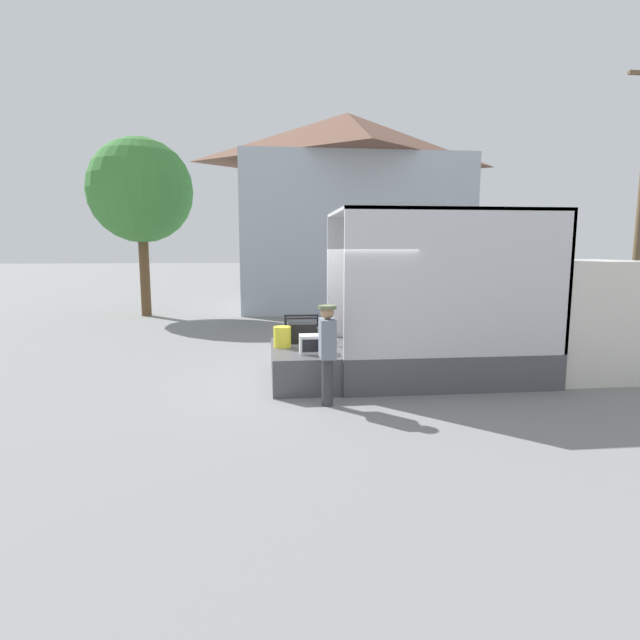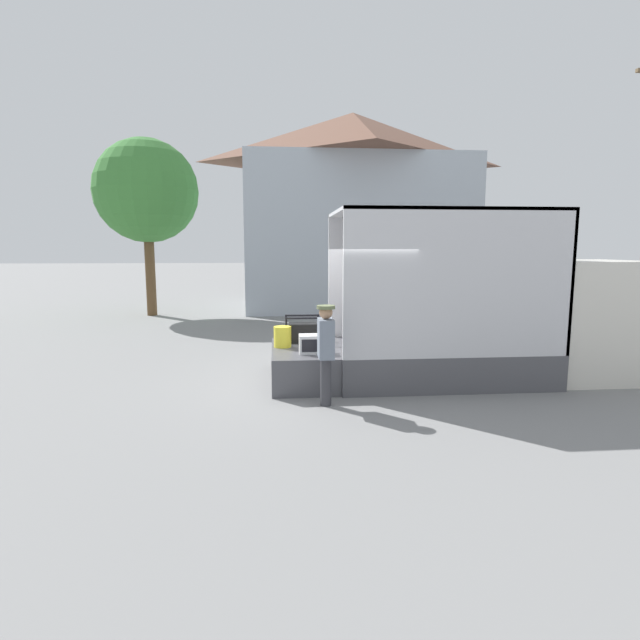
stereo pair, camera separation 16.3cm
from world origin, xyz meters
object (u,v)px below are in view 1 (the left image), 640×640
Objects in this scene: microwave at (312,344)px; portable_generator at (303,332)px; box_truck at (516,326)px; orange_bucket at (282,337)px; street_tree at (141,191)px; worker_person at (327,345)px.

portable_generator reaches higher than microwave.
box_truck is 4.62m from orange_bucket.
portable_generator is at bearing 94.50° from microwave.
street_tree is (-9.40, 9.97, 3.59)m from box_truck.
street_tree is (-5.45, 11.49, 3.59)m from worker_person.
microwave is at bearing 98.36° from worker_person.
microwave is at bearing -172.86° from box_truck.
box_truck is at bearing -1.01° from orange_bucket.
street_tree is at bearing 115.38° from worker_person.
portable_generator is 2.09m from worker_person.
orange_bucket is 0.06× the size of street_tree.
microwave is at bearing -63.16° from street_tree.
portable_generator reaches higher than orange_bucket.
portable_generator is at bearing -61.02° from street_tree.
box_truck is at bearing 7.14° from microwave.
street_tree reaches higher than orange_bucket.
box_truck is 13.03× the size of microwave.
microwave is 0.28× the size of worker_person.
worker_person is 13.22m from street_tree.
street_tree is at bearing 116.84° from microwave.
microwave is at bearing -85.50° from portable_generator.
box_truck is 0.92× the size of street_tree.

